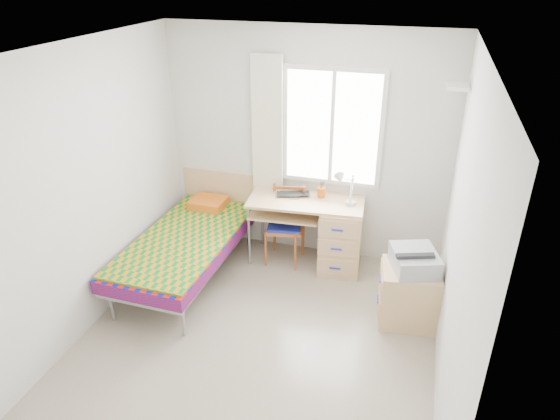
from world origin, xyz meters
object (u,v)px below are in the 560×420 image
at_px(cabinet, 408,295).
at_px(printer, 414,260).
at_px(chair, 287,220).
at_px(bed, 190,239).
at_px(desk, 335,233).

distance_m(cabinet, printer, 0.39).
xyz_separation_m(chair, cabinet, (1.43, -0.76, -0.21)).
distance_m(bed, desk, 1.61).
distance_m(bed, printer, 2.40).
bearing_deg(desk, chair, 174.43).
bearing_deg(printer, cabinet, -169.19).
height_order(bed, printer, bed).
height_order(desk, chair, chair).
xyz_separation_m(desk, chair, (-0.57, 0.01, 0.08)).
bearing_deg(printer, bed, 157.39).
bearing_deg(cabinet, bed, 168.75).
relative_size(bed, chair, 2.29).
bearing_deg(desk, printer, -44.83).
height_order(bed, chair, chair).
relative_size(chair, cabinet, 1.51).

